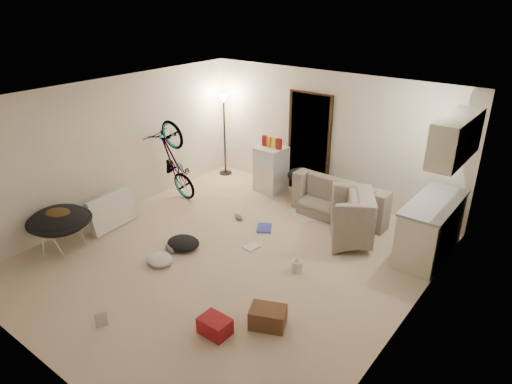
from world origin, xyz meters
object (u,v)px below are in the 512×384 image
Objects in this scene: drink_case_a at (268,317)px; drink_case_b at (215,326)px; kitchen_counter at (430,229)px; sofa at (344,201)px; armchair at (371,225)px; tv_box at (112,211)px; juicer at (297,265)px; floor_lamp at (224,118)px; bicycle at (175,178)px; mini_fridge at (271,169)px; saucer_chair at (60,226)px.

drink_case_a reaches higher than drink_case_b.
sofa is (-1.72, 0.45, -0.17)m from kitchen_counter.
armchair is (0.85, -0.69, 0.05)m from sofa.
sofa reaches higher than drink_case_a.
tv_box is 3.81× the size of juicer.
armchair is 2.23× the size of drink_case_a.
floor_lamp is 1.84m from bicycle.
armchair is 3.26m from drink_case_b.
tv_box is at bearing -166.56° from juicer.
bicycle is at bearing 167.86° from juicer.
mini_fridge reaches higher than saucer_chair.
floor_lamp reaches higher than juicer.
sofa is at bearing 78.16° from drink_case_a.
sofa is at bearing 52.45° from saucer_chair.
sofa is 1.10m from armchair.
kitchen_counter reaches higher than drink_case_b.
tv_box reaches higher than drink_case_b.
saucer_chair is at bearing -95.94° from tv_box.
saucer_chair is (-4.73, -3.46, -0.02)m from kitchen_counter.
floor_lamp is 1.07× the size of bicycle.
saucer_chair is 1.07× the size of tv_box.
sofa reaches higher than juicer.
tv_box reaches higher than juicer.
juicer is (-0.37, 1.24, -0.03)m from drink_case_a.
drink_case_a is (2.48, -3.49, -0.34)m from mini_fridge.
armchair is (3.96, -0.89, -0.98)m from floor_lamp.
kitchen_counter reaches higher than sofa.
sofa is 4.92× the size of drink_case_b.
drink_case_a is at bearing 50.41° from drink_case_b.
floor_lamp is 5.46m from drink_case_b.
sofa is at bearing -3.68° from floor_lamp.
drink_case_a is (3.73, -0.44, -0.18)m from tv_box.
kitchen_counter is at bearing -104.92° from armchair.
bicycle is 3.81× the size of drink_case_a.
floor_lamp is at bearing 112.95° from drink_case_a.
saucer_chair is at bearing -88.61° from floor_lamp.
mini_fridge reaches higher than tv_box.
mini_fridge is at bearing -4.24° from floor_lamp.
kitchen_counter is 1.60× the size of tv_box.
floor_lamp is at bearing 130.27° from drink_case_b.
mini_fridge is 4.51m from drink_case_b.
drink_case_b is (3.30, -2.47, -0.34)m from bicycle.
floor_lamp is at bearing 85.88° from tv_box.
floor_lamp reaches higher than drink_case_b.
mini_fridge is at bearing 42.83° from armchair.
sofa is 1.99× the size of mini_fridge.
bicycle is 1.83× the size of mini_fridge.
sofa is (3.11, -0.20, -1.04)m from floor_lamp.
armchair is at bearing 24.41° from tv_box.
sofa is 4.15× the size of drink_case_a.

